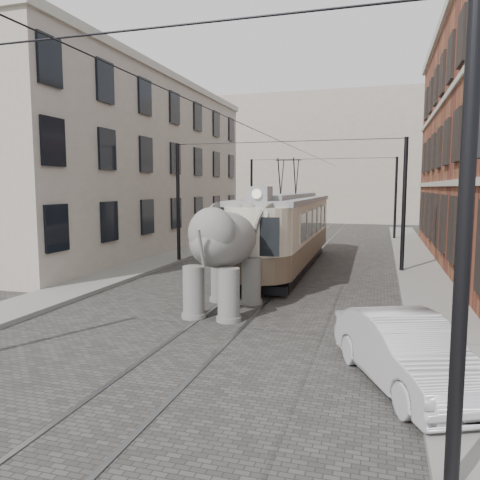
% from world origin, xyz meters
% --- Properties ---
extents(ground, '(120.00, 120.00, 0.00)m').
position_xyz_m(ground, '(0.00, 0.00, 0.00)').
color(ground, '#403E3B').
extents(tram_rails, '(1.54, 80.00, 0.02)m').
position_xyz_m(tram_rails, '(0.00, 0.00, 0.01)').
color(tram_rails, slate).
rests_on(tram_rails, ground).
extents(sidewalk_right, '(2.00, 60.00, 0.15)m').
position_xyz_m(sidewalk_right, '(6.00, 0.00, 0.07)').
color(sidewalk_right, slate).
rests_on(sidewalk_right, ground).
extents(sidewalk_left, '(2.00, 60.00, 0.15)m').
position_xyz_m(sidewalk_left, '(-6.50, 0.00, 0.07)').
color(sidewalk_left, slate).
rests_on(sidewalk_left, ground).
extents(stucco_building, '(7.00, 24.00, 10.00)m').
position_xyz_m(stucco_building, '(-11.00, 10.00, 5.00)').
color(stucco_building, gray).
rests_on(stucco_building, ground).
extents(distant_block, '(28.00, 10.00, 14.00)m').
position_xyz_m(distant_block, '(0.00, 40.00, 7.00)').
color(distant_block, gray).
rests_on(distant_block, ground).
extents(catenary, '(11.00, 30.20, 6.00)m').
position_xyz_m(catenary, '(-0.20, 5.00, 3.00)').
color(catenary, black).
rests_on(catenary, ground).
extents(tram, '(2.91, 13.01, 5.14)m').
position_xyz_m(tram, '(0.01, 6.09, 2.57)').
color(tram, '#BEB39A').
rests_on(tram, ground).
extents(elephant, '(3.27, 5.69, 3.42)m').
position_xyz_m(elephant, '(-0.36, -2.28, 1.71)').
color(elephant, slate).
rests_on(elephant, ground).
extents(parked_car, '(3.09, 4.44, 1.39)m').
position_xyz_m(parked_car, '(4.82, -6.70, 0.69)').
color(parked_car, '#A9A8AD').
rests_on(parked_car, ground).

